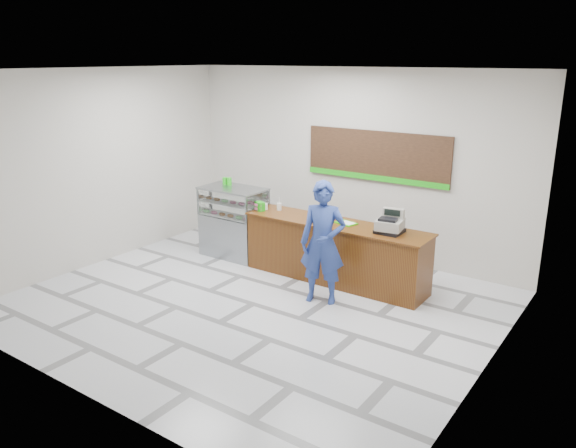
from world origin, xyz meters
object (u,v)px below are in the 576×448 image
Objects in this scene: display_case at (234,221)px; serving_tray at (346,223)px; sales_counter at (335,252)px; customer at (323,243)px; cash_register at (390,224)px.

display_case is 3.51× the size of serving_tray.
sales_counter is 0.97m from customer.
sales_counter is at bearing -148.04° from serving_tray.
serving_tray is at bearing 1.25° from display_case.
cash_register is at bearing 31.04° from customer.
serving_tray is 0.20× the size of customer.
customer is at bearing -72.70° from sales_counter.
cash_register reaches higher than sales_counter.
customer reaches higher than display_case.
display_case reaches higher than serving_tray.
customer is (-0.71, -0.84, -0.21)m from cash_register.
customer is at bearing -18.46° from display_case.
customer is (0.26, -0.83, 0.44)m from sales_counter.
display_case is at bearing 142.86° from customer.
display_case is 3.23m from cash_register.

